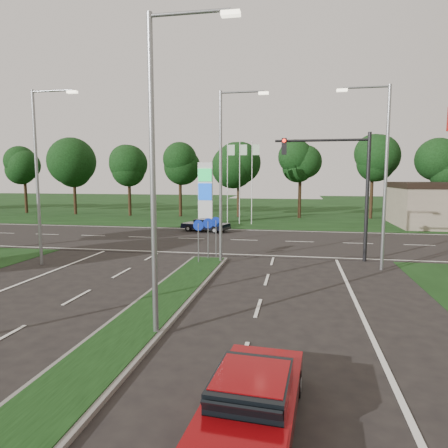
# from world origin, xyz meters

# --- Properties ---
(verge_far) EXTENTS (160.00, 50.00, 0.02)m
(verge_far) POSITION_xyz_m (0.00, 55.00, 0.00)
(verge_far) COLOR black
(verge_far) RESTS_ON ground
(cross_road) EXTENTS (160.00, 12.00, 0.02)m
(cross_road) POSITION_xyz_m (0.00, 24.00, 0.00)
(cross_road) COLOR black
(cross_road) RESTS_ON ground
(median_kerb) EXTENTS (2.00, 26.00, 0.12)m
(median_kerb) POSITION_xyz_m (0.00, 4.00, 0.06)
(median_kerb) COLOR slate
(median_kerb) RESTS_ON ground
(streetlight_median_near) EXTENTS (2.53, 0.22, 9.00)m
(streetlight_median_near) POSITION_xyz_m (1.00, 6.00, 5.08)
(streetlight_median_near) COLOR gray
(streetlight_median_near) RESTS_ON ground
(streetlight_median_far) EXTENTS (2.53, 0.22, 9.00)m
(streetlight_median_far) POSITION_xyz_m (1.00, 16.00, 5.08)
(streetlight_median_far) COLOR gray
(streetlight_median_far) RESTS_ON ground
(streetlight_left_far) EXTENTS (2.53, 0.22, 9.00)m
(streetlight_left_far) POSITION_xyz_m (-8.30, 14.00, 5.08)
(streetlight_left_far) COLOR gray
(streetlight_left_far) RESTS_ON ground
(streetlight_right_far) EXTENTS (2.53, 0.22, 9.00)m
(streetlight_right_far) POSITION_xyz_m (8.80, 16.00, 5.08)
(streetlight_right_far) COLOR gray
(streetlight_right_far) RESTS_ON ground
(traffic_signal) EXTENTS (5.10, 0.42, 7.00)m
(traffic_signal) POSITION_xyz_m (7.19, 18.00, 4.65)
(traffic_signal) COLOR black
(traffic_signal) RESTS_ON ground
(median_signs) EXTENTS (1.16, 1.76, 2.38)m
(median_signs) POSITION_xyz_m (0.00, 16.40, 1.71)
(median_signs) COLOR gray
(median_signs) RESTS_ON ground
(gas_pylon) EXTENTS (5.80, 1.26, 8.00)m
(gas_pylon) POSITION_xyz_m (-3.79, 33.05, 3.20)
(gas_pylon) COLOR silver
(gas_pylon) RESTS_ON ground
(treeline_far) EXTENTS (6.00, 6.00, 9.90)m
(treeline_far) POSITION_xyz_m (0.10, 39.93, 6.83)
(treeline_far) COLOR black
(treeline_far) RESTS_ON ground
(red_sedan) EXTENTS (1.88, 4.03, 1.08)m
(red_sedan) POSITION_xyz_m (4.05, 2.24, 0.58)
(red_sedan) COLOR maroon
(red_sedan) RESTS_ON ground
(navy_sedan) EXTENTS (4.22, 2.64, 1.08)m
(navy_sedan) POSITION_xyz_m (-2.81, 27.99, 0.58)
(navy_sedan) COLOR black
(navy_sedan) RESTS_ON ground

